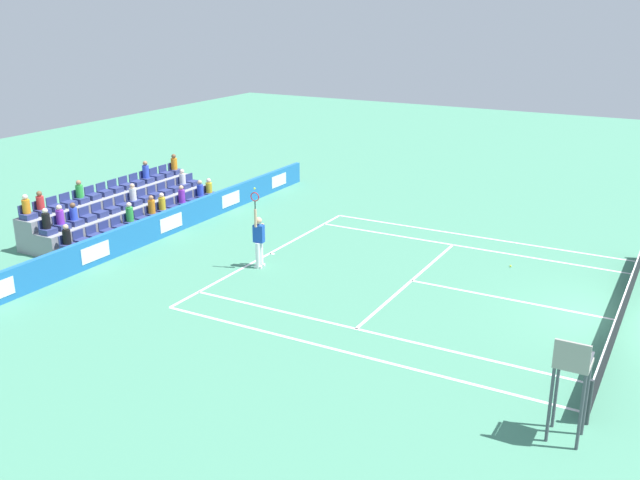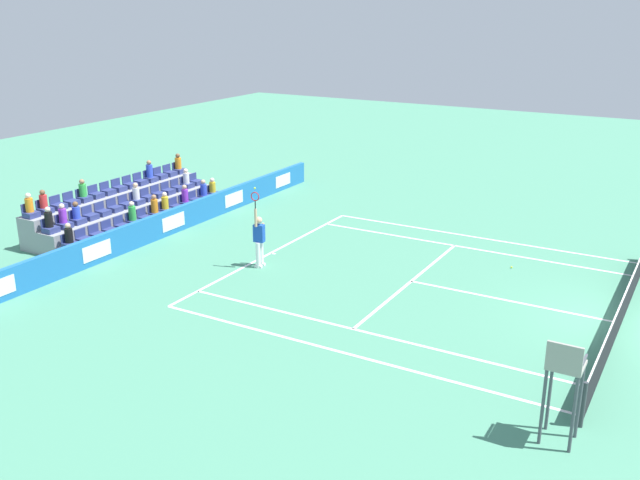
% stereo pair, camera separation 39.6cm
% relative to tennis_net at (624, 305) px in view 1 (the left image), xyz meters
% --- Properties ---
extents(ground_plane, '(80.00, 80.00, 0.00)m').
position_rel_tennis_net_xyz_m(ground_plane, '(0.00, 0.00, -0.49)').
color(ground_plane, '#47896B').
extents(line_baseline, '(10.97, 0.10, 0.01)m').
position_rel_tennis_net_xyz_m(line_baseline, '(0.00, -11.89, -0.49)').
color(line_baseline, white).
rests_on(line_baseline, ground).
extents(line_service, '(8.23, 0.10, 0.01)m').
position_rel_tennis_net_xyz_m(line_service, '(0.00, -6.40, -0.49)').
color(line_service, white).
rests_on(line_service, ground).
extents(line_centre_service, '(0.10, 6.40, 0.01)m').
position_rel_tennis_net_xyz_m(line_centre_service, '(0.00, -3.20, -0.49)').
color(line_centre_service, white).
rests_on(line_centre_service, ground).
extents(line_singles_sideline_left, '(0.10, 11.89, 0.01)m').
position_rel_tennis_net_xyz_m(line_singles_sideline_left, '(4.12, -5.95, -0.49)').
color(line_singles_sideline_left, white).
rests_on(line_singles_sideline_left, ground).
extents(line_singles_sideline_right, '(0.10, 11.89, 0.01)m').
position_rel_tennis_net_xyz_m(line_singles_sideline_right, '(-4.12, -5.95, -0.49)').
color(line_singles_sideline_right, white).
rests_on(line_singles_sideline_right, ground).
extents(line_doubles_sideline_left, '(0.10, 11.89, 0.01)m').
position_rel_tennis_net_xyz_m(line_doubles_sideline_left, '(5.49, -5.95, -0.49)').
color(line_doubles_sideline_left, white).
rests_on(line_doubles_sideline_left, ground).
extents(line_doubles_sideline_right, '(0.10, 11.89, 0.01)m').
position_rel_tennis_net_xyz_m(line_doubles_sideline_right, '(-5.49, -5.95, -0.49)').
color(line_doubles_sideline_right, white).
rests_on(line_doubles_sideline_right, ground).
extents(line_centre_mark, '(0.10, 0.20, 0.01)m').
position_rel_tennis_net_xyz_m(line_centre_mark, '(0.00, -11.79, -0.49)').
color(line_centre_mark, white).
rests_on(line_centre_mark, ground).
extents(sponsor_barrier, '(19.73, 0.22, 0.98)m').
position_rel_tennis_net_xyz_m(sponsor_barrier, '(0.00, -16.53, -0.00)').
color(sponsor_barrier, '#1E66AD').
rests_on(sponsor_barrier, ground).
extents(tennis_net, '(11.97, 0.10, 1.07)m').
position_rel_tennis_net_xyz_m(tennis_net, '(0.00, 0.00, 0.00)').
color(tennis_net, '#33383D').
rests_on(tennis_net, ground).
extents(tennis_player, '(0.53, 0.39, 2.85)m').
position_rel_tennis_net_xyz_m(tennis_player, '(1.33, -11.45, 0.50)').
color(tennis_player, white).
rests_on(tennis_player, ground).
extents(umpire_chair, '(0.70, 0.70, 2.34)m').
position_rel_tennis_net_xyz_m(umpire_chair, '(6.76, -0.32, 1.03)').
color(umpire_chair, '#474C54').
rests_on(umpire_chair, ground).
extents(stadium_stand, '(8.68, 2.85, 2.20)m').
position_rel_tennis_net_xyz_m(stadium_stand, '(0.01, -18.84, 0.07)').
color(stadium_stand, gray).
rests_on(stadium_stand, ground).
extents(loose_tennis_ball, '(0.07, 0.07, 0.07)m').
position_rel_tennis_net_xyz_m(loose_tennis_ball, '(-2.82, -3.90, -0.46)').
color(loose_tennis_ball, '#D1E533').
rests_on(loose_tennis_ball, ground).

